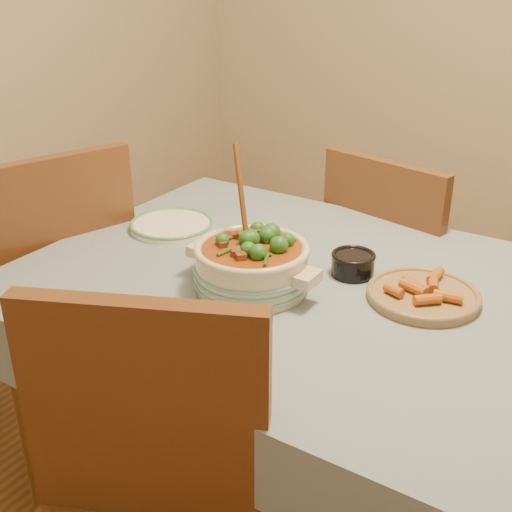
{
  "coord_description": "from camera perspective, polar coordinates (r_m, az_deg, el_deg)",
  "views": [
    {
      "loc": [
        0.56,
        -1.28,
        1.5
      ],
      "look_at": [
        -0.19,
        -0.11,
        0.85
      ],
      "focal_mm": 45.0,
      "sensor_mm": 36.0,
      "label": 1
    }
  ],
  "objects": [
    {
      "name": "dining_table",
      "position": [
        1.63,
        7.87,
        -6.13
      ],
      "size": [
        1.68,
        1.08,
        0.76
      ],
      "color": "brown",
      "rests_on": "floor"
    },
    {
      "name": "stew_casserole",
      "position": [
        1.56,
        -0.39,
        -0.56
      ],
      "size": [
        0.35,
        0.29,
        0.34
      ],
      "rotation": [
        0.0,
        0.0,
        -0.01
      ],
      "color": "beige",
      "rests_on": "dining_table"
    },
    {
      "name": "white_plate",
      "position": [
        1.95,
        -7.51,
        2.77
      ],
      "size": [
        0.28,
        0.28,
        0.02
      ],
      "rotation": [
        0.0,
        0.0,
        -0.14
      ],
      "color": "white",
      "rests_on": "dining_table"
    },
    {
      "name": "condiment_bowl",
      "position": [
        1.66,
        8.62,
        -0.59
      ],
      "size": [
        0.13,
        0.13,
        0.06
      ],
      "rotation": [
        0.0,
        0.0,
        0.2
      ],
      "color": "black",
      "rests_on": "dining_table"
    },
    {
      "name": "fried_plate",
      "position": [
        1.58,
        14.65,
        -3.22
      ],
      "size": [
        0.29,
        0.29,
        0.05
      ],
      "rotation": [
        0.0,
        0.0,
        0.13
      ],
      "color": "#9A7D55",
      "rests_on": "dining_table"
    },
    {
      "name": "chair_far",
      "position": [
        2.25,
        12.25,
        -1.1
      ],
      "size": [
        0.52,
        0.52,
        0.94
      ],
      "rotation": [
        0.0,
        0.0,
        2.93
      ],
      "color": "brown",
      "rests_on": "floor"
    },
    {
      "name": "chair_left",
      "position": [
        2.15,
        -17.55,
        -2.01
      ],
      "size": [
        0.59,
        0.59,
        1.0
      ],
      "rotation": [
        0.0,
        0.0,
        -1.89
      ],
      "color": "brown",
      "rests_on": "floor"
    }
  ]
}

